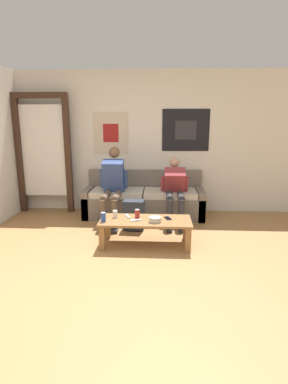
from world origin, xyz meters
TOP-DOWN VIEW (x-y plane):
  - ground_plane at (0.00, 0.00)m, footprint 18.00×18.00m
  - wall_back at (0.00, 2.69)m, footprint 10.00×0.07m
  - door_frame at (-1.59, 2.47)m, footprint 1.00×0.10m
  - couch at (0.24, 2.32)m, footprint 2.09×0.75m
  - coffee_table at (0.34, 0.97)m, footprint 1.23×0.53m
  - person_seated_adult at (-0.26, 1.94)m, footprint 0.47×0.94m
  - person_seated_teen at (0.77, 1.98)m, footprint 0.47×0.96m
  - backpack at (0.12, 1.57)m, footprint 0.33×0.26m
  - ceramic_bowl at (0.47, 0.88)m, footprint 0.17×0.17m
  - pillar_candle at (-0.08, 1.03)m, footprint 0.06×0.06m
  - drink_can_blue at (-0.21, 0.86)m, footprint 0.07×0.07m
  - drink_can_red at (0.22, 1.02)m, footprint 0.07×0.07m
  - game_controller_near_left at (0.21, 0.89)m, footprint 0.15×0.09m
  - game_controller_near_right at (0.09, 1.06)m, footprint 0.09×0.15m
  - cell_phone at (0.64, 1.03)m, footprint 0.11×0.15m

SIDE VIEW (x-z plane):
  - ground_plane at x=0.00m, z-range 0.00..0.00m
  - backpack at x=0.12m, z-range -0.01..0.46m
  - couch at x=0.24m, z-range -0.12..0.66m
  - coffee_table at x=0.34m, z-range 0.12..0.48m
  - cell_phone at x=0.64m, z-range 0.36..0.37m
  - game_controller_near_left at x=0.21m, z-range 0.36..0.39m
  - game_controller_near_right at x=0.09m, z-range 0.36..0.39m
  - ceramic_bowl at x=0.47m, z-range 0.37..0.43m
  - pillar_candle at x=-0.08m, z-range 0.36..0.47m
  - drink_can_blue at x=-0.21m, z-range 0.36..0.49m
  - drink_can_red at x=0.22m, z-range 0.36..0.49m
  - person_seated_teen at x=0.77m, z-range 0.06..1.11m
  - person_seated_adult at x=-0.26m, z-range 0.04..1.28m
  - door_frame at x=-1.59m, z-range 0.12..2.27m
  - wall_back at x=0.00m, z-range 0.00..2.55m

